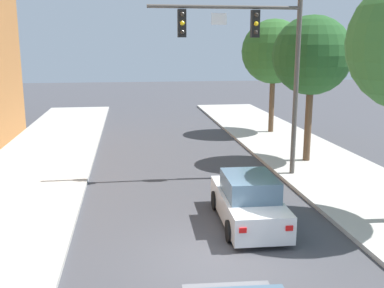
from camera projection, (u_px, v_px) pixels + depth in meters
ground_plane at (220, 260)px, 11.70m from camera, size 120.00×120.00×0.00m
traffic_signal_mast at (257, 50)px, 17.83m from camera, size 6.15×0.38×7.50m
car_lead_white at (248, 202)px, 13.98m from camera, size 1.93×4.29×1.60m
street_tree_second at (312, 56)px, 20.32m from camera, size 3.60×3.60×6.71m
street_tree_third at (274, 52)px, 27.41m from camera, size 3.92×3.92×6.95m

